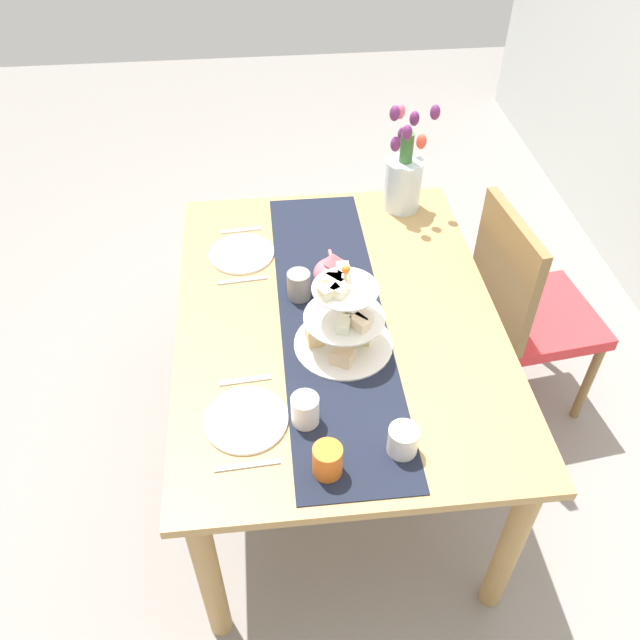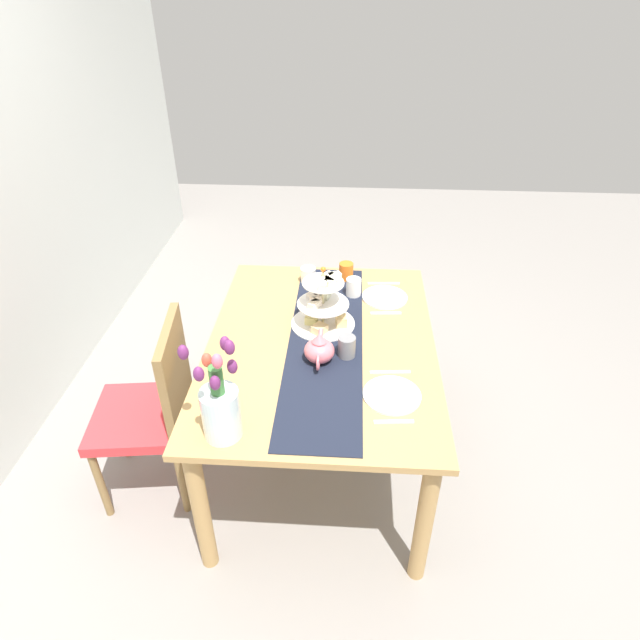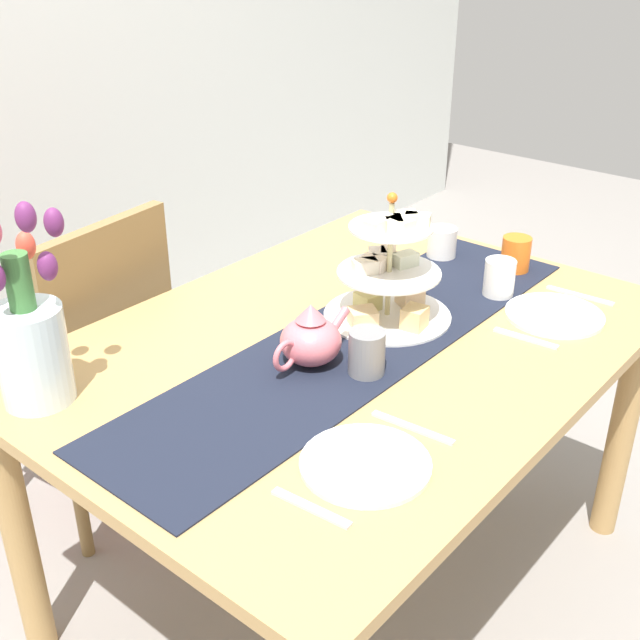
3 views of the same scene
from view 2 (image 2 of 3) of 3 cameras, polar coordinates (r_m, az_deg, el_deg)
The scene contains 17 objects.
ground_plane at distance 2.90m, azimuth 0.11°, elevation -14.03°, with size 8.00×8.00×0.00m, color gray.
dining_table at distance 2.47m, azimuth 0.13°, elevation -4.26°, with size 1.41×1.02×0.73m.
chair_left at distance 2.54m, azimuth -17.27°, elevation -8.65°, with size 0.47×0.47×0.91m.
table_runner at distance 2.41m, azimuth 0.59°, elevation -2.31°, with size 1.34×0.33×0.00m, color black.
tiered_cake_stand at distance 2.46m, azimuth 0.38°, elevation 1.51°, with size 0.30×0.30×0.30m.
teapot at distance 2.26m, azimuth -0.08°, elevation -3.21°, with size 0.24×0.13×0.14m.
tulip_vase at distance 1.92m, azimuth -10.62°, elevation -8.95°, with size 0.18×0.18×0.42m.
cream_jug at distance 2.84m, azimuth -1.27°, elevation 4.80°, with size 0.08×0.08×0.09m, color white.
dinner_plate_left at distance 2.14m, azimuth 7.67°, elevation -7.95°, with size 0.23×0.23×0.01m, color white.
fork_left at distance 2.04m, azimuth 7.87°, elevation -10.70°, with size 0.02×0.15×0.01m, color silver.
knife_left at distance 2.26m, azimuth 7.49°, elevation -5.53°, with size 0.01×0.17×0.01m, color silver.
dinner_plate_right at distance 2.74m, azimuth 6.91°, elevation 2.42°, with size 0.23×0.23×0.01m, color white.
fork_right at distance 2.62m, azimuth 7.03°, elevation 0.73°, with size 0.02×0.15×0.01m, color silver.
knife_right at distance 2.87m, azimuth 6.80°, elevation 3.90°, with size 0.01×0.17×0.01m, color silver.
mug_grey at distance 2.30m, azimuth 2.87°, elevation -2.84°, with size 0.08×0.08×0.10m, color slate.
mug_white_text at distance 2.73m, azimuth 3.60°, elevation 3.50°, with size 0.08×0.08×0.10m, color white.
mug_orange at distance 2.87m, azimuth 2.80°, elevation 5.19°, with size 0.08×0.08×0.10m, color orange.
Camera 2 is at (-1.94, -0.12, 2.16)m, focal length 30.01 mm.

